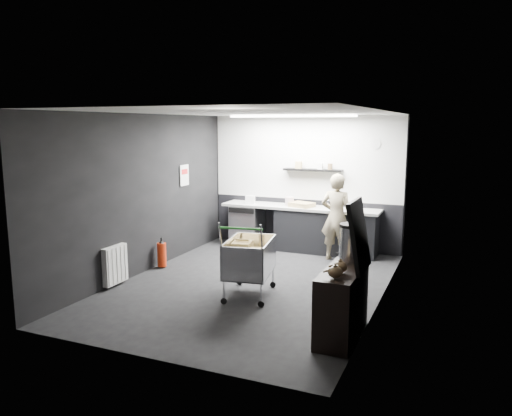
% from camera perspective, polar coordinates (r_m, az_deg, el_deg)
% --- Properties ---
extents(floor, '(5.50, 5.50, 0.00)m').
position_cam_1_polar(floor, '(8.02, -0.52, -8.77)').
color(floor, black).
rests_on(floor, ground).
extents(ceiling, '(5.50, 5.50, 0.00)m').
position_cam_1_polar(ceiling, '(7.62, -0.55, 10.89)').
color(ceiling, silver).
rests_on(ceiling, wall_back).
extents(wall_back, '(5.50, 0.00, 5.50)m').
position_cam_1_polar(wall_back, '(10.26, 5.62, 2.95)').
color(wall_back, black).
rests_on(wall_back, floor).
extents(wall_front, '(5.50, 0.00, 5.50)m').
position_cam_1_polar(wall_front, '(5.34, -12.43, -3.34)').
color(wall_front, black).
rests_on(wall_front, floor).
extents(wall_left, '(0.00, 5.50, 5.50)m').
position_cam_1_polar(wall_left, '(8.69, -12.72, 1.57)').
color(wall_left, black).
rests_on(wall_left, floor).
extents(wall_right, '(0.00, 5.50, 5.50)m').
position_cam_1_polar(wall_right, '(7.15, 14.31, -0.17)').
color(wall_right, black).
rests_on(wall_right, floor).
extents(kitchen_wall_panel, '(3.95, 0.02, 1.70)m').
position_cam_1_polar(kitchen_wall_panel, '(10.20, 5.63, 5.73)').
color(kitchen_wall_panel, silver).
rests_on(kitchen_wall_panel, wall_back).
extents(dado_panel, '(3.95, 0.02, 1.00)m').
position_cam_1_polar(dado_panel, '(10.38, 5.51, -1.73)').
color(dado_panel, black).
rests_on(dado_panel, wall_back).
extents(floating_shelf, '(1.20, 0.22, 0.04)m').
position_cam_1_polar(floating_shelf, '(10.05, 6.51, 4.35)').
color(floating_shelf, black).
rests_on(floating_shelf, wall_back).
extents(wall_clock, '(0.20, 0.03, 0.20)m').
position_cam_1_polar(wall_clock, '(9.85, 13.50, 7.13)').
color(wall_clock, silver).
rests_on(wall_clock, wall_back).
extents(poster, '(0.02, 0.30, 0.40)m').
position_cam_1_polar(poster, '(9.73, -8.20, 3.73)').
color(poster, silver).
rests_on(poster, wall_left).
extents(poster_red_band, '(0.02, 0.22, 0.10)m').
position_cam_1_polar(poster_red_band, '(9.73, -8.19, 4.14)').
color(poster_red_band, red).
rests_on(poster_red_band, poster).
extents(radiator, '(0.10, 0.50, 0.60)m').
position_cam_1_polar(radiator, '(8.16, -15.82, -6.26)').
color(radiator, silver).
rests_on(radiator, wall_left).
extents(ceiling_strip, '(2.40, 0.20, 0.04)m').
position_cam_1_polar(ceiling_strip, '(9.34, 4.07, 10.44)').
color(ceiling_strip, white).
rests_on(ceiling_strip, ceiling).
extents(prep_counter, '(3.20, 0.61, 0.90)m').
position_cam_1_polar(prep_counter, '(10.05, 5.71, -2.34)').
color(prep_counter, black).
rests_on(prep_counter, floor).
extents(person, '(0.62, 0.43, 1.63)m').
position_cam_1_polar(person, '(9.37, 9.18, -1.05)').
color(person, beige).
rests_on(person, floor).
extents(shopping_cart, '(0.79, 1.14, 1.14)m').
position_cam_1_polar(shopping_cart, '(7.40, -0.78, -5.93)').
color(shopping_cart, silver).
rests_on(shopping_cart, floor).
extents(sideboard, '(0.47, 1.11, 1.66)m').
position_cam_1_polar(sideboard, '(6.11, 9.98, -9.60)').
color(sideboard, black).
rests_on(sideboard, floor).
extents(fire_extinguisher, '(0.16, 0.16, 0.52)m').
position_cam_1_polar(fire_extinguisher, '(9.03, -10.72, -5.16)').
color(fire_extinguisher, '#BA280C').
rests_on(fire_extinguisher, floor).
extents(cardboard_box, '(0.52, 0.46, 0.09)m').
position_cam_1_polar(cardboard_box, '(9.94, 5.25, 0.38)').
color(cardboard_box, tan).
rests_on(cardboard_box, prep_counter).
extents(pink_tub, '(0.18, 0.18, 0.18)m').
position_cam_1_polar(pink_tub, '(10.07, 3.86, 0.77)').
color(pink_tub, beige).
rests_on(pink_tub, prep_counter).
extents(white_container, '(0.21, 0.18, 0.16)m').
position_cam_1_polar(white_container, '(10.33, -0.67, 0.97)').
color(white_container, silver).
rests_on(white_container, prep_counter).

